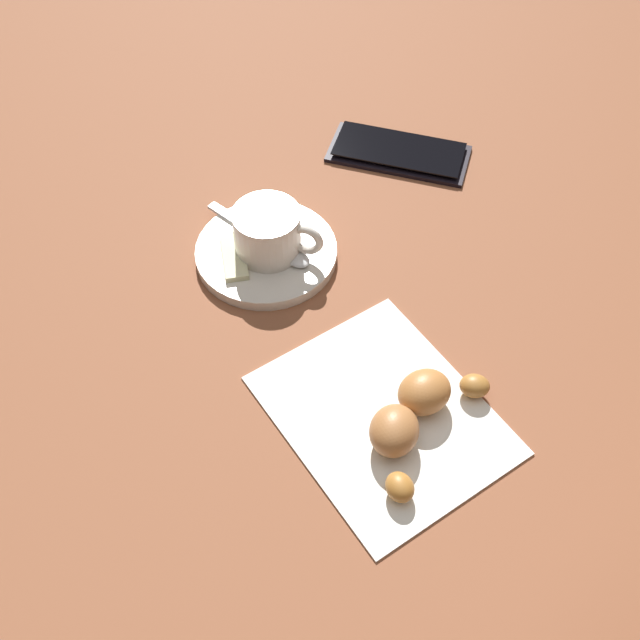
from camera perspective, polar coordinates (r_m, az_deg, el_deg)
name	(u,v)px	position (r m, az deg, el deg)	size (l,w,h in m)	color
ground_plane	(322,342)	(0.66, 0.18, -1.67)	(1.80, 1.80, 0.00)	brown
saucer	(266,253)	(0.72, -4.02, 5.04)	(0.13, 0.13, 0.01)	silver
espresso_cup	(269,232)	(0.70, -3.83, 6.57)	(0.08, 0.06, 0.05)	silver
teaspoon	(274,245)	(0.71, -3.43, 5.62)	(0.13, 0.03, 0.01)	silver
sugar_packet	(234,256)	(0.71, -6.43, 4.75)	(0.06, 0.02, 0.01)	beige
napkin	(383,414)	(0.62, 4.70, -7.01)	(0.19, 0.15, 0.00)	white
croissant	(414,414)	(0.60, 7.00, -6.99)	(0.08, 0.14, 0.03)	#A26A2F
cell_phone	(399,152)	(0.83, 5.89, 12.35)	(0.16, 0.13, 0.01)	black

